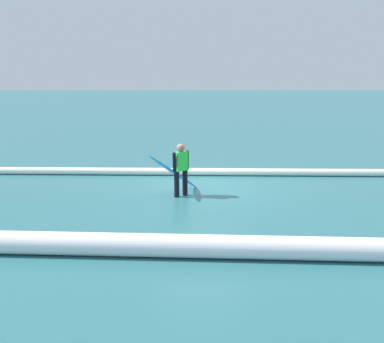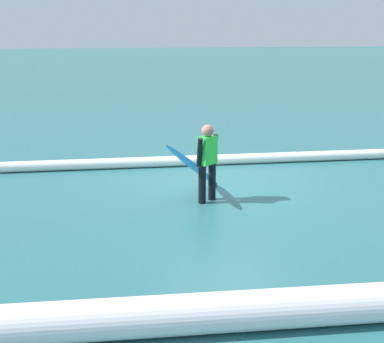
% 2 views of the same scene
% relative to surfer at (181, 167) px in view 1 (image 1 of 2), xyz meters
% --- Properties ---
extents(ground_plane, '(192.02, 192.02, 0.00)m').
position_rel_surfer_xyz_m(ground_plane, '(-0.59, -0.80, -0.80)').
color(ground_plane, '#2A656A').
extents(surfer, '(0.43, 0.45, 1.43)m').
position_rel_surfer_xyz_m(surfer, '(0.00, 0.00, 0.00)').
color(surfer, black).
rests_on(surfer, ground_plane).
extents(surfboard, '(1.46, 1.67, 1.23)m').
position_rel_surfer_xyz_m(surfboard, '(0.19, -0.26, -0.20)').
color(surfboard, '#268CE5').
rests_on(surfboard, ground_plane).
extents(wave_crest_foreground, '(22.04, 1.33, 0.24)m').
position_rel_surfer_xyz_m(wave_crest_foreground, '(-2.67, -2.55, -0.68)').
color(wave_crest_foreground, white).
rests_on(wave_crest_foreground, ground_plane).
extents(wave_crest_midground, '(19.89, 1.98, 0.42)m').
position_rel_surfer_xyz_m(wave_crest_midground, '(-2.03, 4.49, -0.59)').
color(wave_crest_midground, white).
rests_on(wave_crest_midground, ground_plane).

